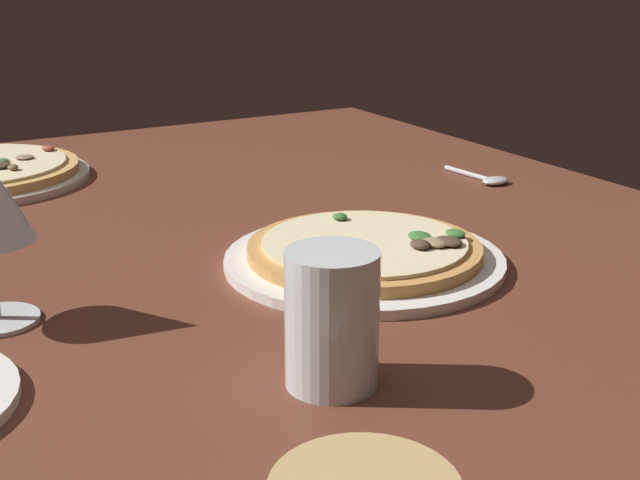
# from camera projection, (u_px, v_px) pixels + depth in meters

# --- Properties ---
(dining_table) EXTENTS (1.50, 1.10, 0.04)m
(dining_table) POSITION_uv_depth(u_px,v_px,m) (275.00, 292.00, 0.85)
(dining_table) COLOR brown
(dining_table) RESTS_ON ground
(pizza_main) EXTENTS (0.28, 0.28, 0.03)m
(pizza_main) POSITION_uv_depth(u_px,v_px,m) (365.00, 254.00, 0.86)
(pizza_main) COLOR white
(pizza_main) RESTS_ON dining_table
(water_glass) EXTENTS (0.07, 0.07, 0.10)m
(water_glass) POSITION_uv_depth(u_px,v_px,m) (332.00, 328.00, 0.62)
(water_glass) COLOR silver
(water_glass) RESTS_ON dining_table
(spoon) EXTENTS (0.11, 0.04, 0.01)m
(spoon) POSITION_uv_depth(u_px,v_px,m) (488.00, 179.00, 1.17)
(spoon) COLOR silver
(spoon) RESTS_ON dining_table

